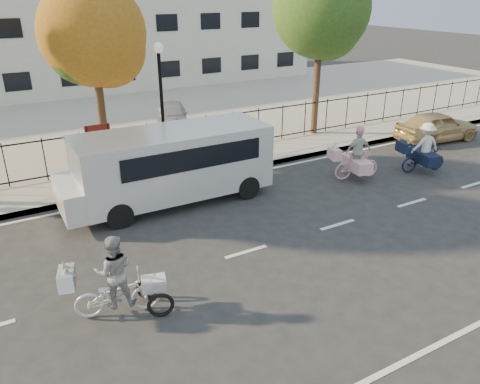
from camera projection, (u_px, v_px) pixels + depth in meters
ground at (246, 252)px, 11.87m from camera, size 120.00×120.00×0.00m
road_markings at (246, 252)px, 11.87m from camera, size 60.00×9.52×0.01m
curb at (171, 183)px, 15.86m from camera, size 60.00×0.10×0.15m
sidewalk at (160, 173)px, 16.70m from camera, size 60.00×2.20×0.15m
parking_lot at (98, 118)px, 23.79m from camera, size 60.00×15.60×0.15m
iron_fence at (148, 143)px, 17.25m from camera, size 58.00×0.06×1.50m
building at (54, 41)px, 30.59m from camera, size 34.00×10.00×6.00m
lamppost at (161, 83)px, 16.27m from camera, size 0.36×0.36×4.33m
street_sign at (99, 140)px, 15.88m from camera, size 0.85×0.06×1.80m
zebra_trike at (116, 285)px, 9.38m from camera, size 2.08×1.20×1.78m
unicorn_bike at (356, 160)px, 16.18m from camera, size 1.94×1.39×1.91m
bull_bike at (424, 152)px, 16.84m from camera, size 2.00×1.40×1.81m
white_van at (170, 164)px, 14.23m from camera, size 6.38×2.21×2.26m
gold_sedan at (437, 126)px, 20.30m from camera, size 3.94×1.91×1.29m
lot_car_d at (172, 115)px, 21.68m from camera, size 2.50×3.77×1.19m
tree_mid at (97, 38)px, 15.82m from camera, size 3.61×3.59×6.58m
tree_east at (323, 14)px, 19.25m from camera, size 4.05×4.05×7.42m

